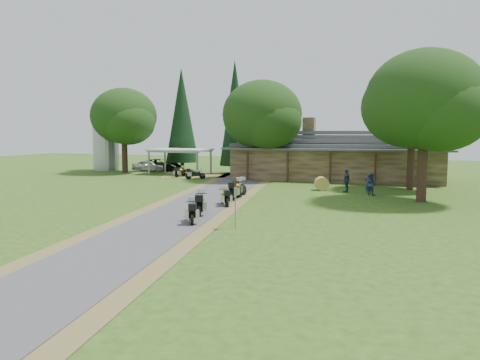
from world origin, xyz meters
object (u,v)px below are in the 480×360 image
(car_dark_suv, at_px, (160,162))
(car_white_sedan, at_px, (149,164))
(motorcycle_row_d, at_px, (236,189))
(motorcycle_row_e, at_px, (240,187))
(carport, at_px, (180,161))
(motorcycle_row_b, at_px, (201,202))
(silo, at_px, (106,144))
(motorcycle_row_a, at_px, (192,211))
(motorcycle_carport_a, at_px, (180,171))
(lodge, at_px, (336,154))
(motorcycle_carport_b, at_px, (195,173))
(motorcycle_row_c, at_px, (225,196))
(hay_bale, at_px, (322,184))

(car_dark_suv, bearing_deg, car_white_sedan, 124.43)
(motorcycle_row_d, bearing_deg, motorcycle_row_e, 8.03)
(carport, bearing_deg, motorcycle_row_b, -60.70)
(silo, height_order, car_dark_suv, silo)
(car_dark_suv, relative_size, motorcycle_row_a, 3.03)
(motorcycle_row_a, height_order, motorcycle_carport_a, motorcycle_row_a)
(lodge, height_order, carport, lodge)
(motorcycle_row_d, distance_m, motorcycle_carport_b, 14.35)
(lodge, bearing_deg, motorcycle_row_c, -103.31)
(lodge, height_order, motorcycle_carport_a, lodge)
(motorcycle_row_b, bearing_deg, car_white_sedan, 16.71)
(motorcycle_row_d, bearing_deg, motorcycle_carport_a, 38.72)
(car_white_sedan, distance_m, motorcycle_carport_a, 8.17)
(silo, xyz_separation_m, motorcycle_row_a, (23.79, -26.98, -2.52))
(motorcycle_row_d, bearing_deg, carport, 36.63)
(motorcycle_row_a, distance_m, hay_bale, 16.42)
(carport, relative_size, car_white_sedan, 1.26)
(silo, distance_m, carport, 11.20)
(car_dark_suv, xyz_separation_m, motorcycle_carport_a, (5.55, -5.85, -0.52))
(hay_bale, bearing_deg, motorcycle_row_a, -105.43)
(motorcycle_carport_a, distance_m, hay_bale, 17.12)
(hay_bale, bearing_deg, motorcycle_carport_a, 157.91)
(car_white_sedan, bearing_deg, lodge, -107.22)
(motorcycle_row_a, relative_size, motorcycle_row_e, 0.94)
(carport, height_order, car_dark_suv, carport)
(motorcycle_row_c, xyz_separation_m, motorcycle_carport_b, (-8.56, 14.51, -0.00))
(lodge, height_order, motorcycle_row_b, lodge)
(lodge, xyz_separation_m, hay_bale, (0.07, -9.87, -1.91))
(motorcycle_row_b, bearing_deg, motorcycle_carport_b, 6.52)
(motorcycle_row_a, xyz_separation_m, motorcycle_row_d, (-0.57, 8.80, 0.09))
(lodge, height_order, motorcycle_row_d, lodge)
(car_dark_suv, xyz_separation_m, motorcycle_row_e, (16.27, -17.93, -0.40))
(motorcycle_row_e, bearing_deg, silo, 57.95)
(motorcycle_row_a, distance_m, motorcycle_row_c, 5.95)
(car_dark_suv, distance_m, motorcycle_row_d, 25.38)
(lodge, xyz_separation_m, motorcycle_row_b, (-4.86, -23.27, -1.74))
(carport, height_order, motorcycle_row_c, carport)
(motorcycle_carport_a, bearing_deg, motorcycle_row_a, -144.68)
(motorcycle_row_d, xyz_separation_m, motorcycle_carport_b, (-8.36, 11.65, -0.13))
(motorcycle_row_a, bearing_deg, motorcycle_carport_b, -2.28)
(motorcycle_carport_b, bearing_deg, carport, 102.68)
(car_white_sedan, distance_m, car_dark_suv, 1.33)
(lodge, distance_m, car_white_sedan, 22.40)
(car_dark_suv, distance_m, motorcycle_carport_b, 11.16)
(motorcycle_row_d, height_order, motorcycle_row_e, motorcycle_row_d)
(motorcycle_row_b, distance_m, motorcycle_carport_a, 22.65)
(car_dark_suv, bearing_deg, motorcycle_carport_b, -142.40)
(motorcycle_carport_b, bearing_deg, motorcycle_carport_a, 117.45)
(silo, relative_size, car_dark_suv, 1.11)
(car_dark_suv, height_order, motorcycle_carport_a, car_dark_suv)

